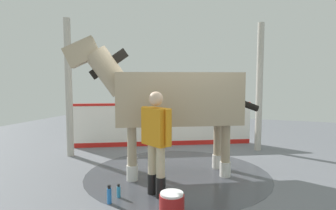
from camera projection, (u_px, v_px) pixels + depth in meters
ground_plane at (186, 172)px, 5.59m from camera, size 16.00×16.00×0.02m
wet_patch at (177, 174)px, 5.48m from camera, size 3.44×3.44×0.00m
barrier_wall at (164, 126)px, 7.76m from camera, size 2.21×4.27×1.14m
roof_post_near at (69, 88)px, 6.62m from camera, size 0.16×0.16×3.14m
roof_post_far at (259, 87)px, 7.15m from camera, size 0.16×0.16×3.14m
horse at (171, 99)px, 5.34m from camera, size 1.94×3.28×2.53m
handler at (156, 137)px, 4.38m from camera, size 0.42×0.58×1.60m
wash_bucket at (172, 204)px, 3.82m from camera, size 0.33×0.33×0.30m
bottle_shampoo at (119, 191)px, 4.38m from camera, size 0.06×0.06×0.21m
bottle_spray at (109, 195)px, 4.16m from camera, size 0.06×0.06×0.27m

